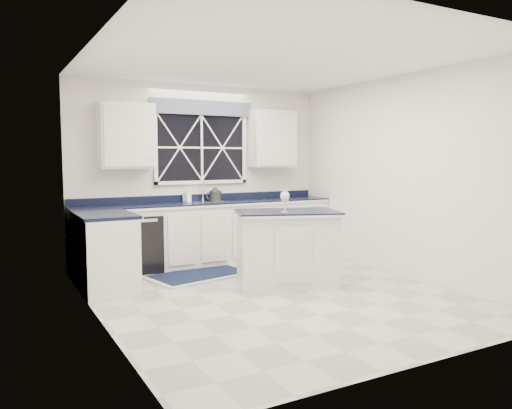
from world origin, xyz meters
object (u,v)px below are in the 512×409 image
wine_glass (285,197)px  soap_bottle (187,195)px  faucet (204,191)px  kettle (215,194)px  island (287,248)px  dishwasher (137,243)px

wine_glass → soap_bottle: wine_glass is taller
faucet → kettle: faucet is taller
faucet → soap_bottle: 0.27m
island → kettle: (-0.23, 1.70, 0.57)m
island → wine_glass: (-0.10, -0.11, 0.65)m
island → kettle: bearing=117.6°
kettle → soap_bottle: bearing=154.2°
dishwasher → island: island is taller
kettle → wine_glass: wine_glass is taller
dishwasher → soap_bottle: soap_bottle is taller
kettle → wine_glass: bearing=-98.7°
dishwasher → soap_bottle: bearing=13.4°
island → soap_bottle: bearing=129.7°
faucet → soap_bottle: (-0.27, 0.00, -0.05)m
soap_bottle → kettle: bearing=-13.1°
kettle → wine_glass: size_ratio=1.16×
dishwasher → kettle: kettle is taller
island → wine_glass: wine_glass is taller
wine_glass → soap_bottle: size_ratio=1.27×
dishwasher → kettle: bearing=4.7°
dishwasher → island: (1.47, -1.60, 0.06)m
soap_bottle → faucet: bearing=-0.9°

